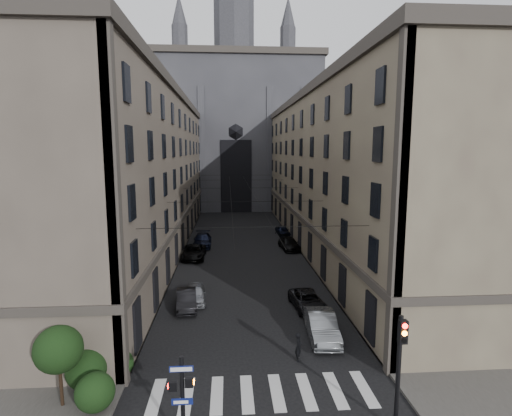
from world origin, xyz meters
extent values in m
cube|color=#383533|center=(-10.50, 36.00, 0.07)|extent=(7.00, 80.00, 0.15)
cube|color=#383533|center=(10.50, 36.00, 0.07)|extent=(7.00, 80.00, 0.15)
cube|color=beige|center=(0.00, 5.00, 0.01)|extent=(11.00, 3.20, 0.01)
cube|color=#4F463C|center=(-13.50, 36.00, 9.00)|extent=(13.00, 60.00, 18.00)
cube|color=#38332D|center=(-13.50, 36.00, 18.40)|extent=(13.60, 60.60, 0.90)
cube|color=#38332D|center=(-13.50, 36.00, 4.20)|extent=(13.40, 60.30, 0.50)
cube|color=brown|center=(13.50, 36.00, 9.00)|extent=(13.00, 60.00, 18.00)
cube|color=#38332D|center=(13.50, 36.00, 18.40)|extent=(13.60, 60.60, 0.90)
cube|color=#38332D|center=(13.50, 36.00, 4.20)|extent=(13.40, 60.30, 0.50)
cube|color=#2D2D33|center=(0.00, 75.00, 15.00)|extent=(34.00, 22.00, 30.00)
cube|color=#38332D|center=(0.00, 75.00, 30.50)|extent=(35.00, 23.00, 1.20)
cylinder|color=#2D2D33|center=(0.00, 75.00, 37.00)|extent=(8.40, 8.40, 14.00)
cone|color=#2D2D33|center=(-11.00, 72.00, 36.50)|extent=(3.20, 3.20, 13.00)
cone|color=#2D2D33|center=(11.00, 72.00, 36.50)|extent=(3.20, 3.20, 13.00)
cube|color=black|center=(0.00, 63.95, 7.00)|extent=(6.00, 0.30, 14.00)
cylinder|color=black|center=(-3.50, 1.50, 2.00)|extent=(0.18, 0.18, 4.00)
cube|color=orange|center=(-3.22, 1.50, 2.90)|extent=(0.34, 0.24, 0.38)
cube|color=#FF0C07|center=(-3.88, 1.60, 2.70)|extent=(0.34, 0.24, 0.38)
cube|color=navy|center=(-3.50, 1.37, 3.55)|extent=(0.95, 0.05, 0.24)
cube|color=navy|center=(-3.50, 1.37, 2.15)|extent=(0.85, 0.05, 0.27)
cylinder|color=black|center=(5.60, 2.00, 2.60)|extent=(0.20, 0.20, 5.20)
cube|color=black|center=(5.60, 1.78, 4.60)|extent=(0.34, 0.30, 1.00)
cylinder|color=#FF0C07|center=(5.60, 1.62, 4.92)|extent=(0.22, 0.05, 0.22)
cylinder|color=orange|center=(5.60, 1.62, 4.60)|extent=(0.22, 0.05, 0.22)
cylinder|color=black|center=(5.60, 1.62, 4.28)|extent=(0.22, 0.05, 0.22)
sphere|color=black|center=(-7.80, 4.00, 1.05)|extent=(1.80, 1.80, 1.80)
sphere|color=black|center=(-8.80, 5.80, 1.15)|extent=(2.00, 2.00, 2.00)
sphere|color=black|center=(-7.40, 6.80, 0.85)|extent=(1.40, 1.40, 1.40)
cylinder|color=black|center=(-9.50, 4.50, 1.35)|extent=(0.16, 0.16, 2.40)
sphere|color=black|center=(-9.50, 4.50, 2.95)|extent=(2.20, 2.20, 2.20)
cylinder|color=black|center=(0.00, 10.00, 7.50)|extent=(14.00, 0.03, 0.03)
cylinder|color=black|center=(0.00, 22.00, 7.50)|extent=(14.00, 0.03, 0.03)
cylinder|color=black|center=(0.00, 35.00, 7.50)|extent=(14.00, 0.03, 0.03)
cylinder|color=black|center=(0.00, 48.00, 7.50)|extent=(14.00, 0.03, 0.03)
cylinder|color=black|center=(0.00, 60.00, 7.50)|extent=(14.00, 0.03, 0.03)
cylinder|color=black|center=(-1.30, 36.00, 7.10)|extent=(0.03, 60.00, 0.03)
cylinder|color=black|center=(1.30, 36.00, 7.10)|extent=(0.03, 60.00, 0.03)
imported|color=gray|center=(-4.28, 17.48, 0.69)|extent=(1.92, 4.14, 1.37)
imported|color=black|center=(-4.87, 16.21, 0.70)|extent=(1.94, 4.38, 1.40)
imported|color=black|center=(-5.51, 30.54, 0.74)|extent=(2.55, 5.38, 1.48)
imported|color=black|center=(-4.89, 36.24, 0.79)|extent=(2.30, 5.45, 1.57)
imported|color=gray|center=(4.36, 10.61, 0.83)|extent=(2.03, 5.10, 1.65)
imported|color=black|center=(4.41, 15.43, 0.65)|extent=(2.61, 4.85, 1.29)
imported|color=black|center=(5.81, 33.94, 0.71)|extent=(2.50, 5.10, 1.43)
imported|color=black|center=(6.14, 42.13, 0.67)|extent=(2.01, 4.09, 1.34)
imported|color=black|center=(2.38, 8.00, 0.83)|extent=(0.47, 0.65, 1.66)
camera|label=1|loc=(-1.60, -13.40, 12.08)|focal=28.00mm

